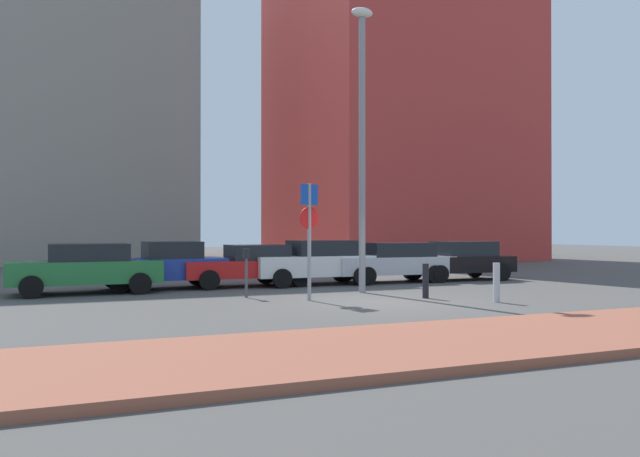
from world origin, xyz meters
TOP-DOWN VIEW (x-y plane):
  - ground_plane at (0.00, 0.00)m, footprint 120.00×120.00m
  - sidewalk_brick at (0.00, -5.99)m, footprint 40.00×3.53m
  - parked_car_green at (-7.15, 5.39)m, footprint 4.31×2.14m
  - parked_car_blue at (-4.80, 5.98)m, footprint 4.09×2.03m
  - parked_car_red at (-1.94, 5.87)m, footprint 4.53×1.93m
  - parked_car_white at (0.40, 5.62)m, footprint 4.55×2.04m
  - parked_car_silver at (3.30, 5.50)m, footprint 4.62×2.06m
  - parked_car_black at (6.15, 5.43)m, footprint 4.36×2.10m
  - parking_sign_post at (-1.71, 1.07)m, footprint 0.59×0.19m
  - parking_meter at (-3.05, 2.46)m, footprint 0.18×0.14m
  - street_lamp at (0.58, 2.48)m, footprint 0.70×0.36m
  - traffic_bollard_near at (1.49, 0.37)m, footprint 0.17×0.17m
  - traffic_bollard_mid at (2.66, -1.19)m, footprint 0.18×0.18m
  - building_colorful_midrise at (13.85, 24.43)m, footprint 14.26×16.27m
  - building_under_construction at (-7.15, 28.51)m, footprint 13.76×12.86m

SIDE VIEW (x-z plane):
  - ground_plane at x=0.00m, z-range 0.00..0.00m
  - sidewalk_brick at x=0.00m, z-range 0.00..0.14m
  - traffic_bollard_near at x=1.49m, z-range 0.00..0.96m
  - traffic_bollard_mid at x=2.66m, z-range 0.00..1.03m
  - parked_car_red at x=-1.94m, z-range 0.02..1.42m
  - parked_car_black at x=6.15m, z-range 0.03..1.50m
  - parked_car_silver at x=3.30m, z-range 0.05..1.49m
  - parked_car_blue at x=-4.80m, z-range 0.01..1.54m
  - parked_car_green at x=-7.15m, z-range 0.04..1.53m
  - parked_car_white at x=0.40m, z-range 0.03..1.57m
  - parking_meter at x=-3.05m, z-range 0.20..1.57m
  - parking_sign_post at x=-1.71m, z-range 0.41..3.55m
  - street_lamp at x=0.58m, z-range 0.65..9.31m
  - building_under_construction at x=-7.15m, z-range 0.00..22.23m
  - building_colorful_midrise at x=13.85m, z-range 0.00..23.52m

